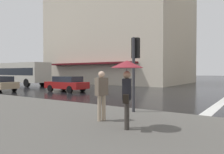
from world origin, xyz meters
TOP-DOWN VIEW (x-y plane):
  - haussmann_block_mid at (20.43, 19.19)m, footprint 17.06×21.27m
  - traffic_signal_post at (-3.67, 3.55)m, footprint 0.44×0.30m
  - car_red at (2.50, 13.93)m, footprint 1.85×4.10m
  - city_bus at (5.50, 26.50)m, footprint 2.60×11.00m
  - pedestrian_with_floral_umbrella at (-6.34, 2.39)m, footprint 0.96×0.96m
  - pedestrian_far_down_pavement at (-5.89, 3.64)m, footprint 0.46×0.36m

SIDE VIEW (x-z plane):
  - car_red at x=2.50m, z-range 0.05..1.46m
  - pedestrian_far_down_pavement at x=-5.89m, z-range 0.30..1.98m
  - pedestrian_with_floral_umbrella at x=-6.34m, z-range 0.72..2.70m
  - city_bus at x=5.50m, z-range 0.26..3.26m
  - traffic_signal_post at x=-3.67m, z-range 0.84..3.92m
  - haussmann_block_mid at x=20.43m, z-range -0.23..21.44m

